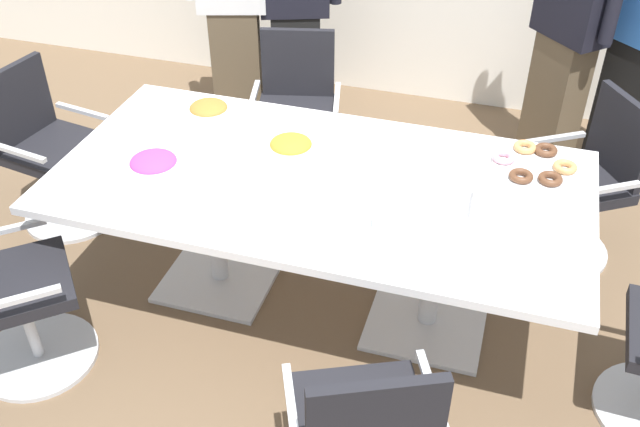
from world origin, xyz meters
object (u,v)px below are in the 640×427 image
(office_chair_5, at_px, (51,156))
(plate_stack, at_px, (397,222))
(conference_table, at_px, (320,200))
(person_standing_1, at_px, (295,2))
(person_standing_2, at_px, (572,22))
(napkin_pile, at_px, (494,203))
(snack_bowl_chips_orange, at_px, (291,148))
(donut_platter, at_px, (534,164))
(snack_bowl_pretzels, at_px, (209,112))
(office_chair_4, at_px, (297,119))
(office_chair_0, at_px, (5,297))
(office_chair_3, at_px, (580,189))
(snack_bowl_candy_mix, at_px, (154,166))

(office_chair_5, height_order, plate_stack, office_chair_5)
(conference_table, bearing_deg, person_standing_1, 112.12)
(person_standing_2, bearing_deg, person_standing_1, 43.67)
(person_standing_1, relative_size, napkin_pile, 9.88)
(snack_bowl_chips_orange, bearing_deg, donut_platter, 12.80)
(person_standing_2, xyz_separation_m, napkin_pile, (-0.24, -1.68, -0.17))
(snack_bowl_pretzels, bearing_deg, person_standing_2, 37.96)
(office_chair_4, bearing_deg, conference_table, 100.53)
(office_chair_5, bearing_deg, snack_bowl_chips_orange, 93.98)
(snack_bowl_chips_orange, bearing_deg, office_chair_0, -137.66)
(office_chair_4, distance_m, plate_stack, 1.63)
(person_standing_1, bearing_deg, snack_bowl_pretzels, 70.28)
(conference_table, xyz_separation_m, snack_bowl_chips_orange, (-0.18, 0.12, 0.18))
(office_chair_0, xyz_separation_m, office_chair_5, (-0.47, 1.05, 0.00))
(donut_platter, bearing_deg, conference_table, -158.01)
(office_chair_0, distance_m, office_chair_4, 1.98)
(conference_table, relative_size, person_standing_1, 1.44)
(office_chair_0, height_order, office_chair_3, same)
(conference_table, height_order, person_standing_2, person_standing_2)
(office_chair_0, xyz_separation_m, person_standing_2, (2.19, 2.45, 0.56))
(person_standing_1, height_order, donut_platter, person_standing_1)
(office_chair_3, distance_m, plate_stack, 1.35)
(conference_table, xyz_separation_m, snack_bowl_pretzels, (-0.69, 0.33, 0.18))
(snack_bowl_candy_mix, xyz_separation_m, snack_bowl_pretzels, (0.03, 0.53, -0.00))
(napkin_pile, bearing_deg, office_chair_0, -158.57)
(napkin_pile, bearing_deg, conference_table, 177.90)
(plate_stack, bearing_deg, office_chair_3, 53.14)
(office_chair_4, bearing_deg, plate_stack, 110.20)
(office_chair_3, relative_size, snack_bowl_pretzels, 4.19)
(conference_table, distance_m, snack_bowl_candy_mix, 0.77)
(office_chair_4, relative_size, plate_stack, 4.53)
(office_chair_3, bearing_deg, person_standing_1, 31.14)
(conference_table, relative_size, plate_stack, 11.95)
(office_chair_4, height_order, person_standing_2, person_standing_2)
(conference_table, distance_m, person_standing_2, 1.97)
(conference_table, relative_size, snack_bowl_candy_mix, 10.06)
(conference_table, bearing_deg, snack_bowl_pretzels, 154.18)
(office_chair_0, height_order, snack_bowl_chips_orange, office_chair_0)
(snack_bowl_chips_orange, distance_m, napkin_pile, 0.96)
(person_standing_2, bearing_deg, snack_bowl_chips_orange, 98.39)
(person_standing_2, height_order, donut_platter, person_standing_2)
(office_chair_3, bearing_deg, office_chair_0, 91.34)
(conference_table, bearing_deg, office_chair_5, 171.13)
(conference_table, distance_m, person_standing_1, 1.88)
(office_chair_3, height_order, snack_bowl_candy_mix, office_chair_3)
(napkin_pile, bearing_deg, office_chair_3, 62.86)
(person_standing_1, bearing_deg, conference_table, 91.80)
(office_chair_5, height_order, snack_bowl_candy_mix, office_chair_5)
(snack_bowl_pretzels, xyz_separation_m, napkin_pile, (1.46, -0.36, -0.01))
(conference_table, height_order, office_chair_4, office_chair_4)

